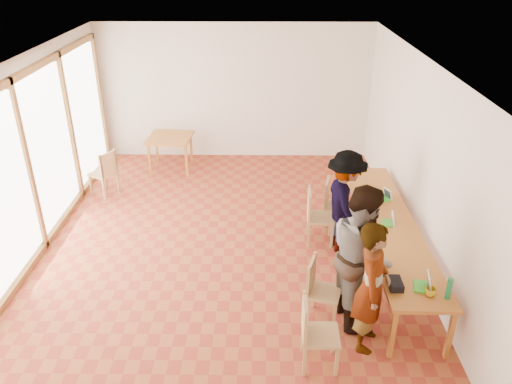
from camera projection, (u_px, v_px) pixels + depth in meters
ground at (224, 248)px, 8.16m from camera, size 8.00×8.00×0.00m
wall_back at (235, 92)px, 11.06m from camera, size 6.00×0.10×3.00m
wall_front at (184, 368)px, 3.92m from camera, size 6.00×0.10×3.00m
wall_right at (422, 165)px, 7.45m from camera, size 0.10×8.00×3.00m
window_wall at (26, 163)px, 7.52m from camera, size 0.10×8.00×3.00m
ceiling at (218, 62)px, 6.81m from camera, size 6.00×8.00×0.04m
communal_table at (388, 225)px, 7.45m from camera, size 0.80×4.00×0.75m
side_table at (170, 140)px, 10.74m from camera, size 0.90×0.90×0.75m
chair_near at (313, 327)px, 5.69m from camera, size 0.43×0.43×0.49m
chair_mid at (318, 283)px, 6.45m from camera, size 0.52×0.52×0.47m
chair_far at (315, 211)px, 8.12m from camera, size 0.46×0.46×0.50m
chair_empty at (332, 199)px, 8.51m from camera, size 0.50×0.50×0.48m
chair_spare at (106, 169)px, 9.64m from camera, size 0.59×0.59×0.49m
person_near at (372, 287)px, 5.87m from camera, size 0.56×0.71×1.72m
person_mid at (361, 255)px, 6.29m from camera, size 0.85×1.03×1.92m
person_far at (345, 202)px, 7.81m from camera, size 0.78×1.17×1.69m
laptop_near at (425, 284)px, 6.00m from camera, size 0.25×0.27×0.20m
laptop_mid at (390, 221)px, 7.37m from camera, size 0.23×0.25×0.18m
laptop_far at (386, 196)px, 8.09m from camera, size 0.25×0.26×0.18m
yellow_mug at (431, 292)px, 5.88m from camera, size 0.16×0.16×0.10m
green_bottle at (449, 289)px, 5.79m from camera, size 0.07×0.07×0.28m
clear_glass at (374, 217)px, 7.48m from camera, size 0.07×0.07×0.09m
condiment_cup at (363, 198)px, 8.08m from camera, size 0.08×0.08×0.06m
pink_phone at (377, 236)px, 7.06m from camera, size 0.05×0.10×0.01m
black_pouch at (395, 284)px, 6.03m from camera, size 0.16×0.26×0.09m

